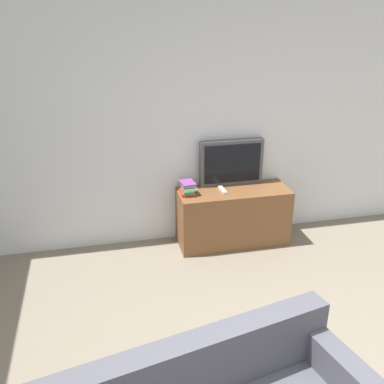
% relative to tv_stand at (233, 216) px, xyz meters
% --- Properties ---
extents(wall_back, '(9.00, 0.06, 2.60)m').
position_rel_tv_stand_xyz_m(wall_back, '(-0.33, 0.28, 0.98)').
color(wall_back, silver).
rests_on(wall_back, ground_plane).
extents(tv_stand, '(1.21, 0.46, 0.63)m').
position_rel_tv_stand_xyz_m(tv_stand, '(0.00, 0.00, 0.00)').
color(tv_stand, brown).
rests_on(tv_stand, ground_plane).
extents(television, '(0.71, 0.09, 0.51)m').
position_rel_tv_stand_xyz_m(television, '(0.02, 0.18, 0.57)').
color(television, '#4C4C51').
rests_on(television, tv_stand).
extents(book_stack, '(0.16, 0.22, 0.13)m').
position_rel_tv_stand_xyz_m(book_stack, '(-0.51, 0.02, 0.38)').
color(book_stack, '#B72D28').
rests_on(book_stack, tv_stand).
extents(remote_on_stand, '(0.05, 0.19, 0.02)m').
position_rel_tv_stand_xyz_m(remote_on_stand, '(-0.13, 0.01, 0.33)').
color(remote_on_stand, '#B7B7B7').
rests_on(remote_on_stand, tv_stand).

